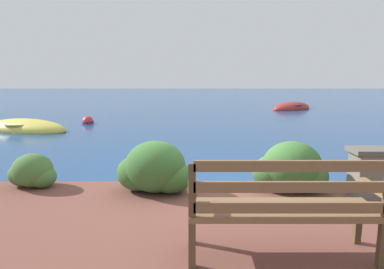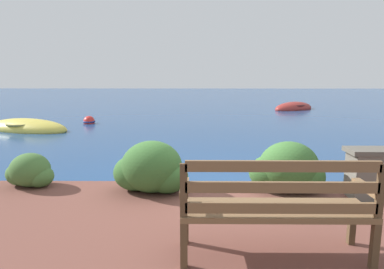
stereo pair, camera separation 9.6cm
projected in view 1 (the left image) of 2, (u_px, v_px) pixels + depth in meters
name	position (u px, v px, depth m)	size (l,w,h in m)	color
ground_plane	(224.00, 195.00, 5.23)	(80.00, 80.00, 0.00)	navy
park_bench	(284.00, 205.00, 2.95)	(1.66, 0.48, 0.93)	brown
hedge_clump_far_left	(32.00, 172.00, 4.91)	(0.72, 0.52, 0.49)	#426B33
hedge_clump_left	(154.00, 170.00, 4.70)	(1.05, 0.75, 0.71)	#38662D
hedge_clump_centre	(291.00, 169.00, 4.73)	(1.02, 0.74, 0.70)	#38662D
rowboat_nearest	(25.00, 129.00, 11.25)	(3.30, 2.13, 0.67)	#DBC64C
rowboat_mid	(292.00, 108.00, 18.02)	(2.76, 2.42, 0.70)	#9E2D28
mooring_buoy	(88.00, 122.00, 12.79)	(0.46, 0.46, 0.42)	red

